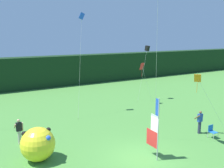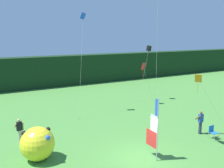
# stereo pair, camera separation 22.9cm
# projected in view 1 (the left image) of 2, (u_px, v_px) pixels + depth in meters

# --- Properties ---
(ground_plane) EXTENTS (120.00, 120.00, 0.00)m
(ground_plane) POSITION_uv_depth(u_px,v_px,m) (142.00, 157.00, 14.71)
(ground_plane) COLOR #478438
(distant_treeline) EXTENTS (80.00, 2.40, 4.22)m
(distant_treeline) POSITION_uv_depth(u_px,v_px,m) (39.00, 72.00, 34.15)
(distant_treeline) COLOR black
(distant_treeline) RESTS_ON ground
(banner_flag) EXTENTS (0.06, 1.03, 3.69)m
(banner_flag) POSITION_uv_depth(u_px,v_px,m) (155.00, 129.00, 14.29)
(banner_flag) COLOR #B7B7BC
(banner_flag) RESTS_ON ground
(person_near_banner) EXTENTS (0.55, 0.48, 1.71)m
(person_near_banner) POSITION_uv_depth(u_px,v_px,m) (200.00, 121.00, 18.16)
(person_near_banner) COLOR #2D334C
(person_near_banner) RESTS_ON ground
(person_mid_field) EXTENTS (0.55, 0.48, 1.72)m
(person_mid_field) POSITION_uv_depth(u_px,v_px,m) (19.00, 131.00, 16.35)
(person_mid_field) COLOR #B7B2A3
(person_mid_field) RESTS_ON ground
(inflatable_balloon) EXTENTS (1.96, 1.96, 1.96)m
(inflatable_balloon) POSITION_uv_depth(u_px,v_px,m) (38.00, 144.00, 14.21)
(inflatable_balloon) COLOR yellow
(inflatable_balloon) RESTS_ON ground
(folding_chair) EXTENTS (0.51, 0.51, 0.89)m
(folding_chair) POSITION_uv_depth(u_px,v_px,m) (212.00, 131.00, 17.47)
(folding_chair) COLOR #BCBCC1
(folding_chair) RESTS_ON ground
(kite_black_box_0) EXTENTS (1.70, 0.73, 5.98)m
(kite_black_box_0) POSITION_uv_depth(u_px,v_px,m) (147.00, 49.00, 26.98)
(kite_black_box_0) COLOR brown
(kite_black_box_0) RESTS_ON ground
(kite_orange_diamond_1) EXTENTS (2.84, 1.06, 4.43)m
(kite_orange_diamond_1) POSITION_uv_depth(u_px,v_px,m) (199.00, 82.00, 17.41)
(kite_orange_diamond_1) COLOR brown
(kite_orange_diamond_1) RESTS_ON ground
(kite_red_diamond_3) EXTENTS (2.05, 0.60, 4.30)m
(kite_red_diamond_3) POSITION_uv_depth(u_px,v_px,m) (142.00, 68.00, 25.49)
(kite_red_diamond_3) COLOR brown
(kite_red_diamond_3) RESTS_ON ground
(kite_blue_box_4) EXTENTS (1.65, 2.04, 9.04)m
(kite_blue_box_4) POSITION_uv_depth(u_px,v_px,m) (82.00, 17.00, 21.89)
(kite_blue_box_4) COLOR brown
(kite_blue_box_4) RESTS_ON ground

